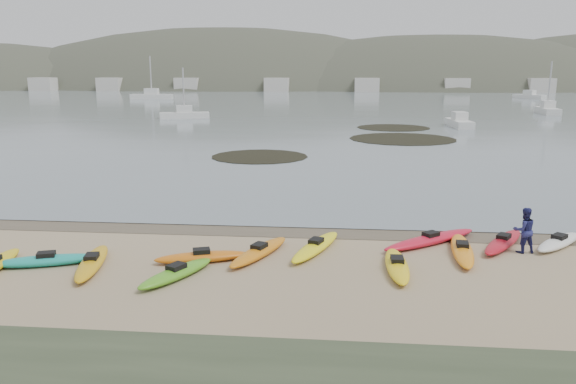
# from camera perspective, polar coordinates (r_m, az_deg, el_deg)

# --- Properties ---
(ground) EXTENTS (600.00, 600.00, 0.00)m
(ground) POSITION_cam_1_polar(r_m,az_deg,el_deg) (22.92, 0.00, -3.67)
(ground) COLOR tan
(ground) RESTS_ON ground
(wet_sand) EXTENTS (60.00, 60.00, 0.00)m
(wet_sand) POSITION_cam_1_polar(r_m,az_deg,el_deg) (22.63, -0.07, -3.86)
(wet_sand) COLOR brown
(wet_sand) RESTS_ON ground
(water) EXTENTS (1200.00, 1200.00, 0.00)m
(water) POSITION_cam_1_polar(r_m,az_deg,el_deg) (322.00, 5.16, 11.13)
(water) COLOR slate
(water) RESTS_ON ground
(kayaks) EXTENTS (20.89, 7.69, 0.34)m
(kayaks) POSITION_cam_1_polar(r_m,az_deg,el_deg) (19.28, 1.23, -6.25)
(kayaks) COLOR white
(kayaks) RESTS_ON ground
(person_east) EXTENTS (0.88, 0.74, 1.62)m
(person_east) POSITION_cam_1_polar(r_m,az_deg,el_deg) (21.35, 22.86, -3.60)
(person_east) COLOR navy
(person_east) RESTS_ON ground
(kelp_mats) EXTENTS (20.11, 29.87, 0.04)m
(kelp_mats) POSITION_cam_1_polar(r_m,az_deg,el_deg) (53.32, 8.53, 5.41)
(kelp_mats) COLOR black
(kelp_mats) RESTS_ON water
(moored_boats) EXTENTS (90.77, 73.24, 1.26)m
(moored_boats) POSITION_cam_1_polar(r_m,az_deg,el_deg) (102.70, 4.18, 9.05)
(moored_boats) COLOR silver
(moored_boats) RESTS_ON ground
(far_hills) EXTENTS (550.00, 135.00, 80.00)m
(far_hills) POSITION_cam_1_polar(r_m,az_deg,el_deg) (220.22, 15.24, 6.08)
(far_hills) COLOR #384235
(far_hills) RESTS_ON ground
(far_town) EXTENTS (199.00, 5.00, 4.00)m
(far_town) POSITION_cam_1_polar(r_m,az_deg,el_deg) (167.03, 6.89, 10.74)
(far_town) COLOR beige
(far_town) RESTS_ON ground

